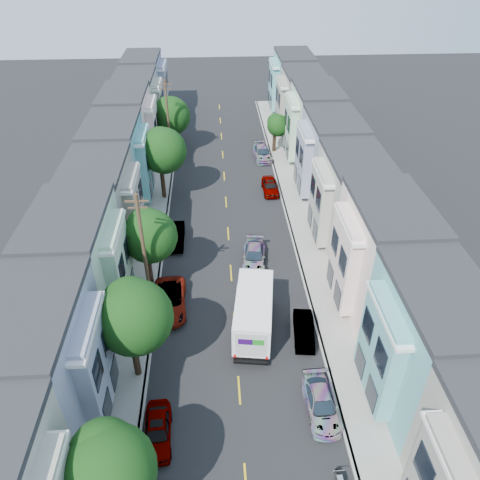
# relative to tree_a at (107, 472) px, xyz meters

# --- Properties ---
(ground) EXTENTS (160.00, 160.00, 0.00)m
(ground) POSITION_rel_tree_a_xyz_m (6.30, 13.65, -4.82)
(ground) COLOR black
(ground) RESTS_ON ground
(road_slab) EXTENTS (12.00, 70.00, 0.02)m
(road_slab) POSITION_rel_tree_a_xyz_m (6.30, 28.65, -4.81)
(road_slab) COLOR black
(road_slab) RESTS_ON ground
(curb_left) EXTENTS (0.30, 70.00, 0.15)m
(curb_left) POSITION_rel_tree_a_xyz_m (0.25, 28.65, -4.75)
(curb_left) COLOR gray
(curb_left) RESTS_ON ground
(curb_right) EXTENTS (0.30, 70.00, 0.15)m
(curb_right) POSITION_rel_tree_a_xyz_m (12.35, 28.65, -4.75)
(curb_right) COLOR gray
(curb_right) RESTS_ON ground
(sidewalk_left) EXTENTS (2.60, 70.00, 0.15)m
(sidewalk_left) POSITION_rel_tree_a_xyz_m (-1.05, 28.65, -4.75)
(sidewalk_left) COLOR gray
(sidewalk_left) RESTS_ON ground
(sidewalk_right) EXTENTS (2.60, 70.00, 0.15)m
(sidewalk_right) POSITION_rel_tree_a_xyz_m (13.65, 28.65, -4.75)
(sidewalk_right) COLOR gray
(sidewalk_right) RESTS_ON ground
(centerline) EXTENTS (0.12, 70.00, 0.01)m
(centerline) POSITION_rel_tree_a_xyz_m (6.30, 28.65, -4.82)
(centerline) COLOR gold
(centerline) RESTS_ON ground
(townhouse_row_left) EXTENTS (5.00, 70.00, 8.50)m
(townhouse_row_left) POSITION_rel_tree_a_xyz_m (-4.85, 28.65, -4.82)
(townhouse_row_left) COLOR #ACAD9C
(townhouse_row_left) RESTS_ON ground
(townhouse_row_right) EXTENTS (5.00, 70.00, 8.50)m
(townhouse_row_right) POSITION_rel_tree_a_xyz_m (17.45, 28.65, -4.82)
(townhouse_row_right) COLOR #ACAD9C
(townhouse_row_right) RESTS_ON ground
(tree_a) EXTENTS (4.25, 4.25, 6.97)m
(tree_a) POSITION_rel_tree_a_xyz_m (0.00, 0.00, 0.00)
(tree_a) COLOR black
(tree_a) RESTS_ON ground
(tree_b) EXTENTS (4.70, 4.70, 7.55)m
(tree_b) POSITION_rel_tree_a_xyz_m (0.00, 9.32, 0.36)
(tree_b) COLOR black
(tree_b) RESTS_ON ground
(tree_c) EXTENTS (4.23, 4.23, 7.01)m
(tree_c) POSITION_rel_tree_a_xyz_m (-0.00, 18.43, 0.05)
(tree_c) COLOR black
(tree_c) RESTS_ON ground
(tree_d) EXTENTS (4.70, 4.70, 7.82)m
(tree_d) POSITION_rel_tree_a_xyz_m (0.00, 32.97, 0.63)
(tree_d) COLOR black
(tree_d) RESTS_ON ground
(tree_e) EXTENTS (4.70, 4.70, 7.10)m
(tree_e) POSITION_rel_tree_a_xyz_m (0.00, 44.97, -0.09)
(tree_e) COLOR black
(tree_e) RESTS_ON ground
(tree_far_r) EXTENTS (2.74, 2.74, 4.88)m
(tree_far_r) POSITION_rel_tree_a_xyz_m (13.20, 44.16, -1.36)
(tree_far_r) COLOR black
(tree_far_r) RESTS_ON ground
(utility_pole_near) EXTENTS (1.60, 0.26, 10.00)m
(utility_pole_near) POSITION_rel_tree_a_xyz_m (0.00, 15.65, 0.33)
(utility_pole_near) COLOR #42301E
(utility_pole_near) RESTS_ON ground
(utility_pole_far) EXTENTS (1.60, 0.26, 10.00)m
(utility_pole_far) POSITION_rel_tree_a_xyz_m (0.00, 41.65, 0.33)
(utility_pole_far) COLOR #42301E
(utility_pole_far) RESTS_ON ground
(fedex_truck) EXTENTS (2.59, 6.72, 3.22)m
(fedex_truck) POSITION_rel_tree_a_xyz_m (7.64, 12.87, -3.02)
(fedex_truck) COLOR white
(fedex_truck) RESTS_ON ground
(lead_sedan) EXTENTS (2.42, 4.72, 1.36)m
(lead_sedan) POSITION_rel_tree_a_xyz_m (8.38, 21.06, -4.14)
(lead_sedan) COLOR black
(lead_sedan) RESTS_ON ground
(parked_left_b) EXTENTS (1.79, 4.23, 1.35)m
(parked_left_b) POSITION_rel_tree_a_xyz_m (1.40, 4.61, -4.15)
(parked_left_b) COLOR black
(parked_left_b) RESTS_ON ground
(parked_left_c) EXTENTS (2.70, 5.47, 1.49)m
(parked_left_c) POSITION_rel_tree_a_xyz_m (1.40, 15.62, -4.07)
(parked_left_c) COLOR #9597A2
(parked_left_c) RESTS_ON ground
(parked_left_d) EXTENTS (1.54, 4.30, 1.43)m
(parked_left_d) POSITION_rel_tree_a_xyz_m (1.40, 24.49, -4.11)
(parked_left_d) COLOR #5F0A08
(parked_left_d) RESTS_ON ground
(parked_right_a) EXTENTS (1.94, 4.38, 1.30)m
(parked_right_a) POSITION_rel_tree_a_xyz_m (11.20, 5.84, -4.17)
(parked_right_a) COLOR #373C3F
(parked_right_a) RESTS_ON ground
(parked_right_b) EXTENTS (1.76, 3.99, 1.29)m
(parked_right_b) POSITION_rel_tree_a_xyz_m (11.20, 12.02, -4.18)
(parked_right_b) COLOR silver
(parked_right_b) RESTS_ON ground
(parked_right_c) EXTENTS (1.71, 4.30, 1.39)m
(parked_right_c) POSITION_rel_tree_a_xyz_m (11.20, 33.59, -4.13)
(parked_right_c) COLOR black
(parked_right_c) RESTS_ON ground
(parked_right_d) EXTENTS (2.33, 4.86, 1.42)m
(parked_right_d) POSITION_rel_tree_a_xyz_m (11.20, 42.31, -4.11)
(parked_right_d) COLOR #09113A
(parked_right_d) RESTS_ON ground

